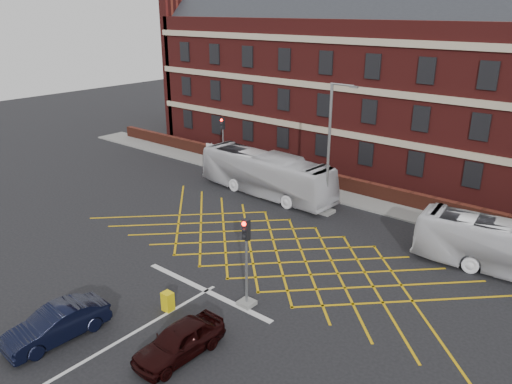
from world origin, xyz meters
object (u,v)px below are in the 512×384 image
Objects in this scene: car_navy at (57,324)px; bus_left at (266,174)px; traffic_light_far at (223,147)px; direction_signs at (211,153)px; car_maroon at (179,341)px; utility_cabinet at (168,301)px; street_lamp at (328,171)px; traffic_light_near at (246,271)px.

bus_left is at bearing 104.87° from car_navy.
direction_signs is at bearing -125.87° from traffic_light_far.
bus_left is at bearing -21.87° from traffic_light_far.
car_navy is at bearing -63.22° from traffic_light_far.
bus_left is 5.02× the size of direction_signs.
traffic_light_far is (-15.48, 18.98, 1.10)m from car_maroon.
utility_cabinet is at bearing 68.54° from car_navy.
street_lamp is (12.16, -3.00, 1.14)m from traffic_light_far.
car_maroon is 0.46× the size of street_lamp.
traffic_light_near reaches higher than utility_cabinet.
bus_left is 2.61× the size of car_navy.
bus_left is 2.81× the size of car_maroon.
car_navy is 1.92× the size of direction_signs.
utility_cabinet is (0.59, -14.22, -2.46)m from street_lamp.
car_maroon is (4.64, 2.49, -0.03)m from car_navy.
street_lamp is at bearing 103.30° from car_maroon.
bus_left is 12.23× the size of utility_cabinet.
car_navy is 4.69× the size of utility_cabinet.
car_navy is 0.99× the size of traffic_light_near.
car_navy is at bearing -164.80° from bus_left.
bus_left reaches higher than utility_cabinet.
car_maroon is 4.35× the size of utility_cabinet.
street_lamp is at bearing 88.68° from car_navy.
utility_cabinet is at bearing -133.60° from traffic_light_near.
traffic_light_near is at bearing 60.17° from car_navy.
traffic_light_near reaches higher than bus_left.
direction_signs is at bearing 138.84° from traffic_light_near.
car_navy is 8.17m from traffic_light_near.
traffic_light_near is (-0.28, 4.33, 1.10)m from car_maroon.
utility_cabinet is at bearing -50.83° from direction_signs.
direction_signs is (-11.44, 20.64, 0.68)m from car_navy.
car_maroon is at bearing -148.84° from bus_left.
street_lamp is (5.34, -0.27, 1.37)m from bus_left.
car_navy is 1.08× the size of car_maroon.
street_lamp is 13.03m from direction_signs.
direction_signs is at bearing 121.77° from car_navy.
car_maroon is at bearing 30.98° from car_navy.
car_maroon is 0.92× the size of traffic_light_far.
car_maroon is 4.48m from traffic_light_near.
traffic_light_near is 4.73× the size of utility_cabinet.
bus_left is 19.17m from car_navy.
traffic_light_near is (4.36, 6.82, 1.07)m from car_navy.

